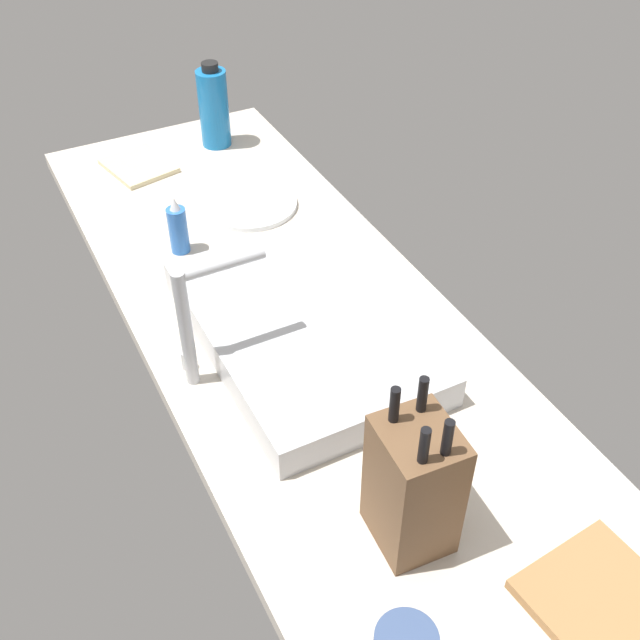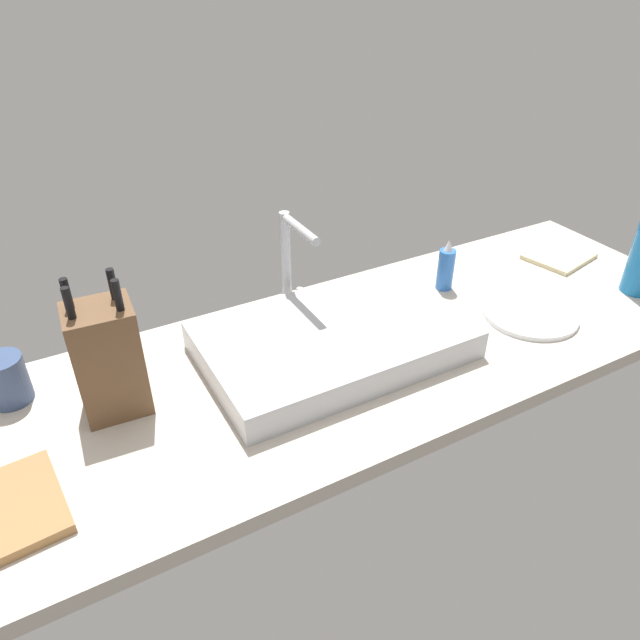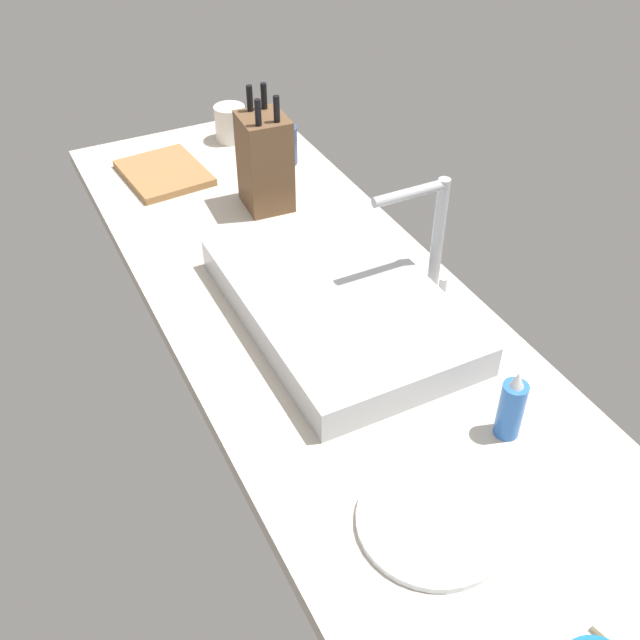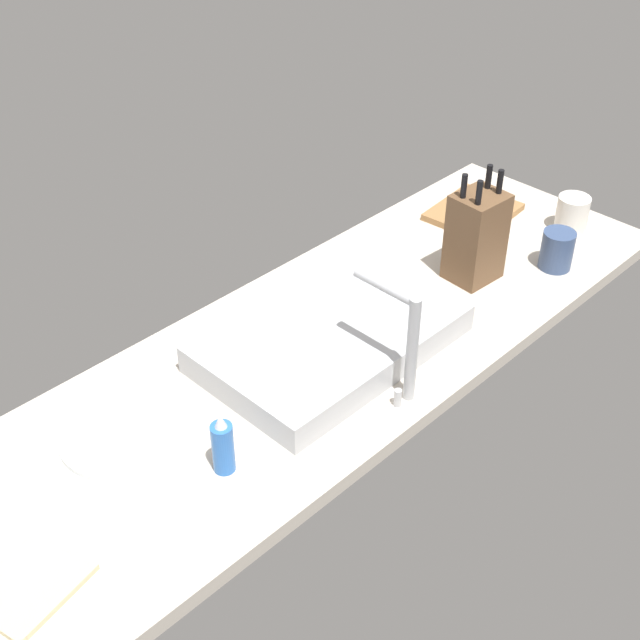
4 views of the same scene
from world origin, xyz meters
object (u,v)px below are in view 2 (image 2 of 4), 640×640
coffee_mug (6,380)px  dinner_plate (530,314)px  soap_bottle (446,268)px  knife_block (108,359)px  sink_basin (333,340)px  dish_towel (559,256)px  faucet (290,254)px

coffee_mug → dinner_plate: bearing=-13.5°
soap_bottle → coffee_mug: bearing=176.5°
knife_block → dinner_plate: size_ratio=1.26×
soap_bottle → coffee_mug: 102.30cm
knife_block → soap_bottle: knife_block is taller
knife_block → sink_basin: bearing=-1.9°
dinner_plate → dish_towel: 34.87cm
faucet → dish_towel: 80.62cm
dish_towel → knife_block: bearing=-178.4°
dish_towel → faucet: bearing=171.4°
sink_basin → dish_towel: (78.46, 8.04, -2.62)cm
dinner_plate → dish_towel: size_ratio=1.30×
sink_basin → knife_block: bearing=174.2°
sink_basin → soap_bottle: 40.69cm
faucet → coffee_mug: faucet is taller
dinner_plate → coffee_mug: coffee_mug is taller
knife_block → soap_bottle: (84.27, 5.99, -5.56)cm
knife_block → soap_bottle: bearing=7.9°
knife_block → coffee_mug: knife_block is taller
soap_bottle → coffee_mug: size_ratio=1.36×
dinner_plate → coffee_mug: size_ratio=2.26×
faucet → dish_towel: bearing=-8.6°
soap_bottle → dinner_plate: (9.51, -20.73, -5.23)cm
faucet → coffee_mug: size_ratio=2.49×
dinner_plate → coffee_mug: 114.90cm
knife_block → coffee_mug: size_ratio=2.85×
sink_basin → knife_block: size_ratio=1.97×
sink_basin → dish_towel: size_ratio=3.23×
sink_basin → knife_block: (-45.06, 4.56, 8.17)cm
coffee_mug → knife_block: bearing=-34.3°
soap_bottle → dinner_plate: 23.40cm
dinner_plate → soap_bottle: bearing=114.7°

